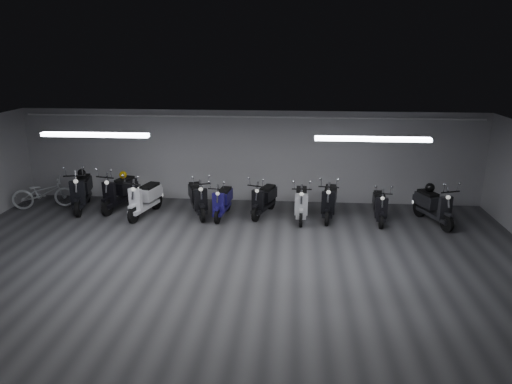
# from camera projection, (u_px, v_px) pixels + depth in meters

# --- Properties ---
(floor) EXTENTS (14.00, 10.00, 0.01)m
(floor) POSITION_uv_depth(u_px,v_px,m) (226.00, 274.00, 9.84)
(floor) COLOR #363638
(floor) RESTS_ON ground
(ceiling) EXTENTS (14.00, 10.00, 0.01)m
(ceiling) POSITION_uv_depth(u_px,v_px,m) (223.00, 143.00, 9.01)
(ceiling) COLOR gray
(ceiling) RESTS_ON ground
(back_wall) EXTENTS (14.00, 0.01, 2.80)m
(back_wall) POSITION_uv_depth(u_px,v_px,m) (249.00, 157.00, 14.19)
(back_wall) COLOR #9A9A9D
(back_wall) RESTS_ON ground
(front_wall) EXTENTS (14.00, 0.01, 2.80)m
(front_wall) POSITION_uv_depth(u_px,v_px,m) (152.00, 378.00, 4.66)
(front_wall) COLOR #9A9A9D
(front_wall) RESTS_ON ground
(fluor_strip_left) EXTENTS (2.40, 0.18, 0.08)m
(fluor_strip_left) POSITION_uv_depth(u_px,v_px,m) (95.00, 135.00, 10.22)
(fluor_strip_left) COLOR white
(fluor_strip_left) RESTS_ON ceiling
(fluor_strip_right) EXTENTS (2.40, 0.18, 0.08)m
(fluor_strip_right) POSITION_uv_depth(u_px,v_px,m) (373.00, 139.00, 9.75)
(fluor_strip_right) COLOR white
(fluor_strip_right) RESTS_ON ceiling
(conduit) EXTENTS (13.60, 0.05, 0.05)m
(conduit) POSITION_uv_depth(u_px,v_px,m) (248.00, 117.00, 13.75)
(conduit) COLOR white
(conduit) RESTS_ON back_wall
(scooter_0) EXTENTS (1.12, 2.09, 1.48)m
(scooter_0) POSITION_uv_depth(u_px,v_px,m) (81.00, 185.00, 13.57)
(scooter_0) COLOR black
(scooter_0) RESTS_ON floor
(scooter_1) EXTENTS (1.05, 1.97, 1.39)m
(scooter_1) POSITION_uv_depth(u_px,v_px,m) (119.00, 186.00, 13.62)
(scooter_1) COLOR black
(scooter_1) RESTS_ON floor
(scooter_2) EXTENTS (1.03, 1.91, 1.36)m
(scooter_2) POSITION_uv_depth(u_px,v_px,m) (144.00, 193.00, 13.07)
(scooter_2) COLOR white
(scooter_2) RESTS_ON floor
(scooter_3) EXTENTS (1.21, 1.88, 1.33)m
(scooter_3) POSITION_uv_depth(u_px,v_px,m) (198.00, 193.00, 13.13)
(scooter_3) COLOR black
(scooter_3) RESTS_ON floor
(scooter_4) EXTENTS (0.72, 1.67, 1.21)m
(scooter_4) POSITION_uv_depth(u_px,v_px,m) (222.00, 196.00, 12.99)
(scooter_4) COLOR navy
(scooter_4) RESTS_ON floor
(scooter_5) EXTENTS (1.08, 1.77, 1.25)m
(scooter_5) POSITION_uv_depth(u_px,v_px,m) (264.00, 194.00, 13.13)
(scooter_5) COLOR black
(scooter_5) RESTS_ON floor
(scooter_6) EXTENTS (0.61, 1.74, 1.29)m
(scooter_6) POSITION_uv_depth(u_px,v_px,m) (301.00, 197.00, 12.80)
(scooter_6) COLOR #B5B6BA
(scooter_6) RESTS_ON floor
(scooter_7) EXTENTS (0.85, 1.86, 1.33)m
(scooter_7) POSITION_uv_depth(u_px,v_px,m) (330.00, 195.00, 12.88)
(scooter_7) COLOR black
(scooter_7) RESTS_ON floor
(scooter_8) EXTENTS (0.65, 1.63, 1.19)m
(scooter_8) POSITION_uv_depth(u_px,v_px,m) (380.00, 201.00, 12.64)
(scooter_8) COLOR black
(scooter_8) RESTS_ON floor
(scooter_9) EXTENTS (1.19, 1.88, 1.33)m
(scooter_9) POSITION_uv_depth(u_px,v_px,m) (434.00, 200.00, 12.45)
(scooter_9) COLOR black
(scooter_9) RESTS_ON floor
(bicycle) EXTENTS (1.85, 1.16, 1.13)m
(bicycle) POSITION_uv_depth(u_px,v_px,m) (43.00, 190.00, 13.76)
(bicycle) COLOR silver
(bicycle) RESTS_ON floor
(helmet_0) EXTENTS (0.23, 0.23, 0.23)m
(helmet_0) POSITION_uv_depth(u_px,v_px,m) (123.00, 175.00, 13.77)
(helmet_0) COLOR #BB8F0B
(helmet_0) RESTS_ON scooter_1
(helmet_1) EXTENTS (0.25, 0.25, 0.25)m
(helmet_1) POSITION_uv_depth(u_px,v_px,m) (430.00, 188.00, 12.60)
(helmet_1) COLOR black
(helmet_1) RESTS_ON scooter_9
(helmet_2) EXTENTS (0.24, 0.24, 0.24)m
(helmet_2) POSITION_uv_depth(u_px,v_px,m) (82.00, 173.00, 13.74)
(helmet_2) COLOR black
(helmet_2) RESTS_ON scooter_0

